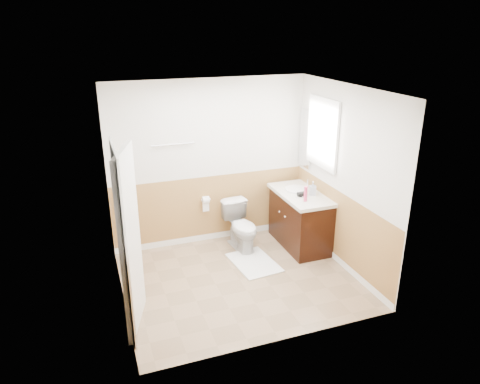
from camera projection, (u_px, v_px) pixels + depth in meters
name	position (u px, v px, depth m)	size (l,w,h in m)	color
floor	(239.00, 279.00, 5.95)	(3.00, 3.00, 0.00)	#8C7051
ceiling	(239.00, 90.00, 5.06)	(3.00, 3.00, 0.00)	white
wall_back	(210.00, 163.00, 6.65)	(3.00, 3.00, 0.00)	silver
wall_front	(284.00, 236.00, 4.36)	(3.00, 3.00, 0.00)	silver
wall_left	(115.00, 208.00, 5.03)	(3.00, 3.00, 0.00)	silver
wall_right	(344.00, 179.00, 5.98)	(3.00, 3.00, 0.00)	silver
wainscot_back	(211.00, 210.00, 6.90)	(3.00, 3.00, 0.00)	#B08146
wainscot_front	(281.00, 300.00, 4.64)	(3.00, 3.00, 0.00)	#B08146
wainscot_left	(122.00, 266.00, 5.30)	(2.60, 2.60, 0.00)	#B08146
wainscot_right	(339.00, 229.00, 6.24)	(2.60, 2.60, 0.00)	#B08146
toilet	(242.00, 226.00, 6.67)	(0.40, 0.69, 0.71)	silver
bath_mat	(254.00, 263.00, 6.34)	(0.55, 0.80, 0.02)	white
vanity_cabinet	(300.00, 221.00, 6.76)	(0.55, 1.10, 0.80)	black
vanity_knob_left	(285.00, 217.00, 6.52)	(0.03, 0.03, 0.03)	silver
vanity_knob_right	(280.00, 212.00, 6.70)	(0.03, 0.03, 0.03)	silver
countertop	(301.00, 195.00, 6.60)	(0.60, 1.15, 0.05)	silver
sink_basin	(297.00, 189.00, 6.73)	(0.36, 0.36, 0.02)	white
faucet	(308.00, 184.00, 6.76)	(0.02, 0.02, 0.14)	silver
lotion_bottle	(306.00, 194.00, 6.26)	(0.05, 0.05, 0.22)	#C6335B
soap_dispenser	(313.00, 188.00, 6.50)	(0.09, 0.09, 0.20)	#9CA1B0
hair_dryer_body	(302.00, 194.00, 6.47)	(0.07, 0.07, 0.14)	black
hair_dryer_handle	(301.00, 197.00, 6.44)	(0.03, 0.03, 0.07)	black
mirror_panel	(305.00, 139.00, 6.84)	(0.02, 0.35, 0.90)	silver
window_frame	(323.00, 133.00, 6.31)	(0.04, 0.80, 1.00)	white
window_glass	(324.00, 133.00, 6.32)	(0.01, 0.70, 0.90)	white
door	(130.00, 242.00, 4.75)	(0.05, 0.80, 2.04)	white
door_frame	(123.00, 242.00, 4.72)	(0.02, 0.92, 2.10)	white
door_knob	(133.00, 234.00, 5.08)	(0.06, 0.06, 0.06)	silver
towel_bar	(173.00, 144.00, 6.30)	(0.02, 0.02, 0.62)	silver
tp_holder_bar	(206.00, 200.00, 6.75)	(0.02, 0.02, 0.14)	silver
tp_roll	(206.00, 200.00, 6.75)	(0.11, 0.11, 0.10)	white
tp_sheet	(206.00, 207.00, 6.79)	(0.10, 0.01, 0.16)	white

